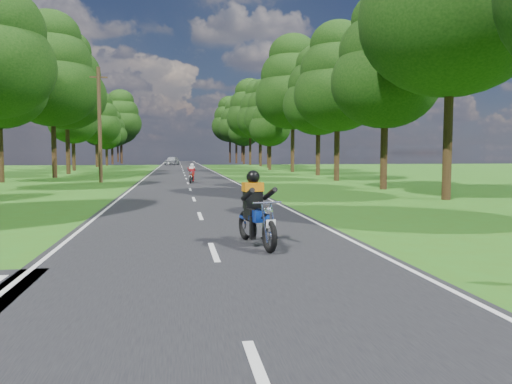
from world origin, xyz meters
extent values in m
plane|color=#306015|center=(0.00, 0.00, 0.00)|extent=(160.00, 160.00, 0.00)
cube|color=black|center=(0.00, 50.00, 0.01)|extent=(7.00, 140.00, 0.02)
cube|color=silver|center=(0.00, -4.00, 0.02)|extent=(0.12, 2.00, 0.01)
cube|color=silver|center=(0.00, 2.00, 0.02)|extent=(0.12, 2.00, 0.01)
cube|color=silver|center=(0.00, 8.00, 0.02)|extent=(0.12, 2.00, 0.01)
cube|color=silver|center=(0.00, 14.00, 0.02)|extent=(0.12, 2.00, 0.01)
cube|color=silver|center=(0.00, 20.00, 0.02)|extent=(0.12, 2.00, 0.01)
cube|color=silver|center=(0.00, 26.00, 0.02)|extent=(0.12, 2.00, 0.01)
cube|color=silver|center=(0.00, 32.00, 0.02)|extent=(0.12, 2.00, 0.01)
cube|color=silver|center=(0.00, 38.00, 0.02)|extent=(0.12, 2.00, 0.01)
cube|color=silver|center=(0.00, 44.00, 0.02)|extent=(0.12, 2.00, 0.01)
cube|color=silver|center=(0.00, 50.00, 0.02)|extent=(0.12, 2.00, 0.01)
cube|color=silver|center=(0.00, 56.00, 0.02)|extent=(0.12, 2.00, 0.01)
cube|color=silver|center=(0.00, 62.00, 0.02)|extent=(0.12, 2.00, 0.01)
cube|color=silver|center=(0.00, 68.00, 0.02)|extent=(0.12, 2.00, 0.01)
cube|color=silver|center=(0.00, 74.00, 0.02)|extent=(0.12, 2.00, 0.01)
cube|color=silver|center=(0.00, 80.00, 0.02)|extent=(0.12, 2.00, 0.01)
cube|color=silver|center=(0.00, 86.00, 0.02)|extent=(0.12, 2.00, 0.01)
cube|color=silver|center=(0.00, 92.00, 0.02)|extent=(0.12, 2.00, 0.01)
cube|color=silver|center=(0.00, 98.00, 0.02)|extent=(0.12, 2.00, 0.01)
cube|color=silver|center=(0.00, 104.00, 0.02)|extent=(0.12, 2.00, 0.01)
cube|color=silver|center=(0.00, 110.00, 0.02)|extent=(0.12, 2.00, 0.01)
cube|color=silver|center=(0.00, 116.00, 0.02)|extent=(0.12, 2.00, 0.01)
cube|color=silver|center=(-3.30, 50.00, 0.02)|extent=(0.10, 140.00, 0.01)
cube|color=silver|center=(3.30, 50.00, 0.02)|extent=(0.10, 140.00, 0.01)
cylinder|color=black|center=(-12.94, 29.18, 1.90)|extent=(0.40, 0.40, 3.79)
cylinder|color=black|center=(-10.82, 35.60, 2.16)|extent=(0.40, 0.40, 4.32)
ellipsoid|color=black|center=(-10.82, 35.60, 7.47)|extent=(7.56, 7.56, 6.42)
ellipsoid|color=black|center=(-10.82, 35.60, 9.58)|extent=(6.48, 6.48, 5.51)
ellipsoid|color=black|center=(-10.82, 35.60, 11.68)|extent=(4.86, 4.86, 4.13)
cylinder|color=black|center=(-11.26, 43.10, 2.20)|extent=(0.40, 0.40, 4.40)
ellipsoid|color=black|center=(-11.26, 43.10, 7.62)|extent=(7.71, 7.71, 6.55)
ellipsoid|color=black|center=(-11.26, 43.10, 9.77)|extent=(6.60, 6.60, 5.61)
ellipsoid|color=black|center=(-11.26, 43.10, 11.92)|extent=(4.95, 4.95, 4.21)
cylinder|color=black|center=(-12.61, 52.78, 1.60)|extent=(0.40, 0.40, 3.20)
ellipsoid|color=black|center=(-12.61, 52.78, 5.54)|extent=(5.60, 5.60, 4.76)
ellipsoid|color=black|center=(-12.61, 52.78, 7.10)|extent=(4.80, 4.80, 4.08)
ellipsoid|color=black|center=(-12.61, 52.78, 8.66)|extent=(3.60, 3.60, 3.06)
cylinder|color=black|center=(-10.75, 60.15, 1.61)|extent=(0.40, 0.40, 3.22)
ellipsoid|color=black|center=(-10.75, 60.15, 5.58)|extent=(5.64, 5.64, 4.79)
ellipsoid|color=black|center=(-10.75, 60.15, 7.15)|extent=(4.83, 4.83, 4.11)
ellipsoid|color=black|center=(-10.75, 60.15, 8.72)|extent=(3.62, 3.62, 3.08)
cylinder|color=black|center=(-12.29, 67.91, 1.80)|extent=(0.40, 0.40, 3.61)
ellipsoid|color=black|center=(-12.29, 67.91, 6.25)|extent=(6.31, 6.31, 5.37)
ellipsoid|color=black|center=(-12.29, 67.91, 8.01)|extent=(5.41, 5.41, 4.60)
ellipsoid|color=black|center=(-12.29, 67.91, 9.76)|extent=(4.06, 4.06, 3.45)
cylinder|color=black|center=(-11.94, 75.74, 1.33)|extent=(0.40, 0.40, 2.67)
ellipsoid|color=black|center=(-11.94, 75.74, 4.62)|extent=(4.67, 4.67, 3.97)
ellipsoid|color=black|center=(-11.94, 75.74, 5.92)|extent=(4.00, 4.00, 3.40)
ellipsoid|color=black|center=(-11.94, 75.74, 7.22)|extent=(3.00, 3.00, 2.55)
cylinder|color=black|center=(-12.18, 84.90, 1.54)|extent=(0.40, 0.40, 3.09)
ellipsoid|color=black|center=(-12.18, 84.90, 5.34)|extent=(5.40, 5.40, 4.59)
ellipsoid|color=black|center=(-12.18, 84.90, 6.85)|extent=(4.63, 4.63, 3.93)
ellipsoid|color=black|center=(-12.18, 84.90, 8.35)|extent=(3.47, 3.47, 2.95)
cylinder|color=black|center=(-11.23, 91.41, 2.24)|extent=(0.40, 0.40, 4.48)
ellipsoid|color=black|center=(-11.23, 91.41, 7.75)|extent=(7.84, 7.84, 6.66)
ellipsoid|color=black|center=(-11.23, 91.41, 9.94)|extent=(6.72, 6.72, 5.71)
ellipsoid|color=black|center=(-11.23, 91.41, 12.12)|extent=(5.04, 5.04, 4.28)
cylinder|color=black|center=(-12.28, 100.39, 2.05)|extent=(0.40, 0.40, 4.09)
ellipsoid|color=black|center=(-12.28, 100.39, 7.09)|extent=(7.16, 7.16, 6.09)
ellipsoid|color=black|center=(-12.28, 100.39, 9.08)|extent=(6.14, 6.14, 5.22)
ellipsoid|color=black|center=(-12.28, 100.39, 11.08)|extent=(4.61, 4.61, 3.92)
cylinder|color=black|center=(11.06, 12.20, 2.28)|extent=(0.40, 0.40, 4.56)
ellipsoid|color=black|center=(11.06, 12.20, 7.89)|extent=(7.98, 7.98, 6.78)
cylinder|color=black|center=(10.92, 18.69, 1.75)|extent=(0.40, 0.40, 3.49)
ellipsoid|color=black|center=(10.92, 18.69, 6.05)|extent=(6.12, 6.12, 5.20)
ellipsoid|color=black|center=(10.92, 18.69, 7.75)|extent=(5.24, 5.24, 4.46)
ellipsoid|color=black|center=(10.92, 18.69, 9.46)|extent=(3.93, 3.93, 3.34)
cylinder|color=black|center=(11.06, 27.58, 1.85)|extent=(0.40, 0.40, 3.69)
ellipsoid|color=black|center=(11.06, 27.58, 6.39)|extent=(6.46, 6.46, 5.49)
ellipsoid|color=black|center=(11.06, 27.58, 8.19)|extent=(5.54, 5.54, 4.71)
ellipsoid|color=black|center=(11.06, 27.58, 9.99)|extent=(4.15, 4.15, 3.53)
cylinder|color=black|center=(12.17, 36.42, 1.87)|extent=(0.40, 0.40, 3.74)
ellipsoid|color=black|center=(12.17, 36.42, 6.48)|extent=(6.55, 6.55, 5.57)
ellipsoid|color=black|center=(12.17, 36.42, 8.31)|extent=(5.62, 5.62, 4.77)
ellipsoid|color=black|center=(12.17, 36.42, 10.13)|extent=(4.21, 4.21, 3.58)
cylinder|color=black|center=(11.72, 44.72, 2.32)|extent=(0.40, 0.40, 4.64)
ellipsoid|color=black|center=(11.72, 44.72, 8.04)|extent=(8.12, 8.12, 6.91)
ellipsoid|color=black|center=(11.72, 44.72, 10.30)|extent=(6.96, 6.96, 5.92)
ellipsoid|color=black|center=(11.72, 44.72, 12.56)|extent=(5.22, 5.22, 4.44)
cylinder|color=black|center=(10.55, 51.92, 1.45)|extent=(0.40, 0.40, 2.91)
ellipsoid|color=black|center=(10.55, 51.92, 5.03)|extent=(5.09, 5.09, 4.33)
ellipsoid|color=black|center=(10.55, 51.92, 6.45)|extent=(4.36, 4.36, 3.71)
ellipsoid|color=black|center=(10.55, 51.92, 7.87)|extent=(3.27, 3.27, 2.78)
cylinder|color=black|center=(11.77, 59.40, 1.94)|extent=(0.40, 0.40, 3.88)
ellipsoid|color=black|center=(11.77, 59.40, 6.71)|extent=(6.78, 6.78, 5.77)
ellipsoid|color=black|center=(11.77, 59.40, 8.60)|extent=(5.81, 5.81, 4.94)
ellipsoid|color=black|center=(11.77, 59.40, 10.49)|extent=(4.36, 4.36, 3.71)
cylinder|color=black|center=(12.10, 67.87, 2.09)|extent=(0.40, 0.40, 4.18)
ellipsoid|color=black|center=(12.10, 67.87, 7.23)|extent=(7.31, 7.31, 6.21)
ellipsoid|color=black|center=(12.10, 67.87, 9.27)|extent=(6.27, 6.27, 5.33)
ellipsoid|color=black|center=(12.10, 67.87, 11.31)|extent=(4.70, 4.70, 4.00)
cylinder|color=black|center=(11.80, 76.83, 2.32)|extent=(0.40, 0.40, 4.63)
ellipsoid|color=black|center=(11.80, 76.83, 8.02)|extent=(8.11, 8.11, 6.89)
ellipsoid|color=black|center=(11.80, 76.83, 10.28)|extent=(6.95, 6.95, 5.91)
ellipsoid|color=black|center=(11.80, 76.83, 12.54)|extent=(5.21, 5.21, 4.43)
cylinder|color=black|center=(11.69, 84.12, 1.68)|extent=(0.40, 0.40, 3.36)
ellipsoid|color=black|center=(11.69, 84.12, 5.82)|extent=(5.88, 5.88, 5.00)
ellipsoid|color=black|center=(11.69, 84.12, 7.46)|extent=(5.04, 5.04, 4.29)
ellipsoid|color=black|center=(11.69, 84.12, 9.10)|extent=(3.78, 3.78, 3.21)
cylinder|color=black|center=(11.14, 91.34, 2.04)|extent=(0.40, 0.40, 4.09)
ellipsoid|color=black|center=(11.14, 91.34, 7.07)|extent=(7.15, 7.15, 6.08)
ellipsoid|color=black|center=(11.14, 91.34, 9.07)|extent=(6.13, 6.13, 5.21)
ellipsoid|color=black|center=(11.14, 91.34, 11.06)|extent=(4.60, 4.60, 3.91)
cylinder|color=black|center=(10.68, 99.10, 2.24)|extent=(0.40, 0.40, 4.48)
ellipsoid|color=black|center=(10.68, 99.10, 7.76)|extent=(7.84, 7.84, 6.66)
ellipsoid|color=black|center=(10.68, 99.10, 9.94)|extent=(6.72, 6.72, 5.71)
ellipsoid|color=black|center=(10.68, 99.10, 12.13)|extent=(5.04, 5.04, 4.28)
cylinder|color=black|center=(-14.00, 110.00, 1.92)|extent=(0.40, 0.40, 3.84)
ellipsoid|color=black|center=(-14.00, 110.00, 6.65)|extent=(6.72, 6.72, 5.71)
ellipsoid|color=black|center=(-14.00, 110.00, 8.52)|extent=(5.76, 5.76, 4.90)
ellipsoid|color=black|center=(-14.00, 110.00, 10.39)|extent=(4.32, 4.32, 3.67)
cylinder|color=black|center=(15.00, 112.00, 2.08)|extent=(0.40, 0.40, 4.16)
ellipsoid|color=black|center=(15.00, 112.00, 7.20)|extent=(7.28, 7.28, 6.19)
ellipsoid|color=black|center=(15.00, 112.00, 9.23)|extent=(6.24, 6.24, 5.30)
ellipsoid|color=black|center=(15.00, 112.00, 11.26)|extent=(4.68, 4.68, 3.98)
cylinder|color=black|center=(-16.00, 95.00, 1.76)|extent=(0.40, 0.40, 3.52)
ellipsoid|color=black|center=(-16.00, 95.00, 6.09)|extent=(6.16, 6.16, 5.24)
ellipsoid|color=black|center=(-16.00, 95.00, 7.81)|extent=(5.28, 5.28, 4.49)
ellipsoid|color=black|center=(-16.00, 95.00, 9.53)|extent=(3.96, 3.96, 3.37)
cylinder|color=black|center=(17.00, 98.00, 2.24)|extent=(0.40, 0.40, 4.48)
ellipsoid|color=black|center=(17.00, 98.00, 7.76)|extent=(7.84, 7.84, 6.66)
ellipsoid|color=black|center=(17.00, 98.00, 9.94)|extent=(6.72, 6.72, 5.71)
ellipsoid|color=black|center=(17.00, 98.00, 12.12)|extent=(5.04, 5.04, 4.28)
cylinder|color=#382616|center=(-6.00, 28.00, 4.00)|extent=(0.26, 0.26, 8.00)
cube|color=#382616|center=(-6.00, 28.00, 7.30)|extent=(1.20, 0.10, 0.10)
imported|color=silver|center=(-1.50, 79.02, 0.78)|extent=(2.90, 4.75, 1.51)
camera|label=1|loc=(-0.74, -8.23, 2.07)|focal=35.00mm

